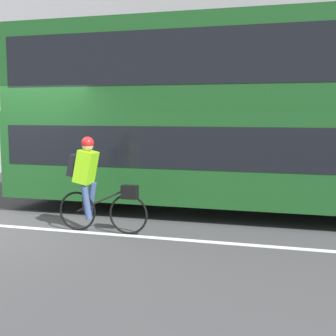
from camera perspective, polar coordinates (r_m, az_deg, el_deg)
The scene contains 5 objects.
sidewalk_curb at distance 13.23m, azimuth -6.88°, elevation -1.65°, with size 60.00×2.49×0.11m.
building_facade at distance 14.64m, azimuth -4.93°, elevation 17.61°, with size 60.00×0.30×9.47m.
bus at distance 9.24m, azimuth 11.69°, elevation 7.14°, with size 10.07×2.51×3.73m.
cyclist_on_bike at distance 7.86m, azimuth -9.19°, elevation -1.56°, with size 1.59×0.32×1.60m.
street_sign_post at distance 12.45m, azimuth -0.65°, elevation 4.32°, with size 0.36×0.09×2.39m.
Camera 1 is at (5.10, -6.87, 2.00)m, focal length 50.00 mm.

